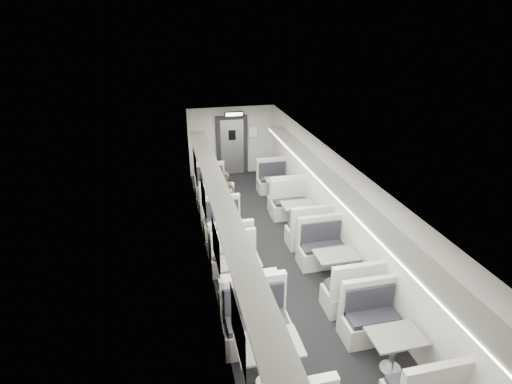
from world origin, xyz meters
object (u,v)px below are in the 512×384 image
booth_left_a (213,194)px  booth_right_c (335,269)px  booth_left_b (227,238)px  booth_left_c (240,275)px  booth_right_a (279,190)px  exit_sign (234,114)px  vestibule_door (232,146)px  booth_left_d (269,364)px  passenger (225,198)px  booth_right_b (298,216)px  booth_right_d (393,352)px

booth_left_a → booth_right_c: (2.00, -4.43, 0.03)m
booth_left_b → booth_left_c: bearing=-90.0°
booth_right_a → exit_sign: 3.00m
vestibule_door → booth_left_d: bearing=-96.4°
booth_left_c → booth_right_c: (2.00, -0.23, 0.01)m
booth_right_a → passenger: (-1.80, -0.99, 0.38)m
booth_right_b → booth_right_d: (0.00, -4.74, -0.01)m
booth_right_d → vestibule_door: vestibule_door is taller
booth_left_a → booth_left_d: booth_left_d is taller
booth_left_a → booth_left_d: 6.57m
booth_left_c → booth_right_b: size_ratio=0.97×
booth_right_a → booth_right_b: (0.00, -1.83, 0.02)m
booth_left_b → passenger: (0.20, 1.45, 0.38)m
passenger → exit_sign: size_ratio=2.38×
booth_left_d → vestibule_door: (1.00, 8.96, 0.62)m
booth_left_b → vestibule_door: vestibule_door is taller
booth_right_d → booth_right_a: bearing=90.0°
booth_right_b → vestibule_door: size_ratio=1.01×
booth_right_b → exit_sign: 4.46m
booth_left_b → booth_right_b: (2.00, 0.61, 0.03)m
booth_right_d → passenger: 5.87m
booth_left_d → booth_right_b: bearing=66.3°
booth_right_b → passenger: bearing=155.0°
booth_right_b → exit_sign: exit_sign is taller
booth_right_c → exit_sign: (-1.00, 6.33, 1.90)m
booth_left_d → passenger: size_ratio=1.60×
booth_left_a → booth_right_c: booth_right_c is taller
booth_right_c → vestibule_door: size_ratio=1.01×
booth_left_a → vestibule_door: vestibule_door is taller
passenger → booth_right_c: bearing=-39.1°
booth_left_d → vestibule_door: 9.04m
booth_left_d → booth_right_a: bearing=72.6°
booth_right_d → passenger: size_ratio=1.40×
booth_left_b → booth_left_d: (0.00, -3.95, 0.07)m
booth_left_d → booth_right_c: booth_left_d is taller
booth_left_c → booth_left_d: 2.37m
booth_left_c → passenger: bearing=86.3°
booth_right_d → booth_left_b: bearing=115.9°
booth_left_d → exit_sign: (1.00, 8.48, 1.86)m
booth_left_c → booth_right_b: booth_right_b is taller
booth_left_b → exit_sign: bearing=77.5°
booth_left_d → exit_sign: exit_sign is taller
booth_left_c → booth_right_b: 2.97m
booth_left_b → booth_left_c: size_ratio=0.96×
booth_right_b → booth_right_d: bearing=-90.0°
booth_left_d → passenger: passenger is taller
exit_sign → booth_right_b: bearing=-75.7°
booth_right_c → booth_left_b: bearing=137.8°
passenger → booth_left_d: bearing=-70.1°
booth_right_d → vestibule_door: size_ratio=0.98×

